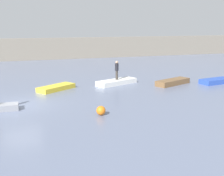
{
  "coord_description": "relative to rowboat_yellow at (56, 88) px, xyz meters",
  "views": [
    {
      "loc": [
        -0.02,
        -20.12,
        5.39
      ],
      "look_at": [
        6.87,
        1.21,
        0.46
      ],
      "focal_mm": 47.35,
      "sensor_mm": 36.0,
      "label": 1
    }
  ],
  "objects": [
    {
      "name": "embankment_wall",
      "position": [
        -2.91,
        21.56,
        1.42
      ],
      "size": [
        80.0,
        1.2,
        3.21
      ],
      "primitive_type": "cube",
      "color": "gray",
      "rests_on": "ground_plane"
    },
    {
      "name": "rowboat_blue",
      "position": [
        14.28,
        -1.71,
        0.02
      ],
      "size": [
        3.24,
        1.76,
        0.42
      ],
      "primitive_type": "cube",
      "rotation": [
        0.0,
        0.0,
        0.17
      ],
      "color": "#2B4CAD",
      "rests_on": "ground_plane"
    },
    {
      "name": "rowboat_brown",
      "position": [
        10.23,
        -1.0,
        0.04
      ],
      "size": [
        3.73,
        2.39,
        0.47
      ],
      "primitive_type": "cube",
      "rotation": [
        0.0,
        0.0,
        0.39
      ],
      "color": "brown",
      "rests_on": "ground_plane"
    },
    {
      "name": "ground_plane",
      "position": [
        -2.91,
        -3.88,
        -0.19
      ],
      "size": [
        120.0,
        120.0,
        0.0
      ],
      "primitive_type": "plane",
      "color": "slate"
    },
    {
      "name": "rowboat_yellow",
      "position": [
        0.0,
        0.0,
        0.0
      ],
      "size": [
        3.38,
        2.85,
        0.38
      ],
      "primitive_type": "cube",
      "rotation": [
        0.0,
        0.0,
        0.6
      ],
      "color": "gold",
      "rests_on": "ground_plane"
    },
    {
      "name": "rowboat_white",
      "position": [
        5.5,
        0.68,
        0.02
      ],
      "size": [
        4.09,
        2.65,
        0.42
      ],
      "primitive_type": "cube",
      "rotation": [
        0.0,
        0.0,
        0.39
      ],
      "color": "white",
      "rests_on": "ground_plane"
    },
    {
      "name": "person_dark_shirt",
      "position": [
        5.5,
        0.68,
        1.18
      ],
      "size": [
        0.32,
        0.32,
        1.7
      ],
      "color": "#38332D",
      "rests_on": "rowboat_white"
    },
    {
      "name": "mooring_buoy",
      "position": [
        1.65,
        -7.68,
        0.09
      ],
      "size": [
        0.56,
        0.56,
        0.56
      ],
      "primitive_type": "sphere",
      "color": "orange",
      "rests_on": "ground_plane"
    }
  ]
}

